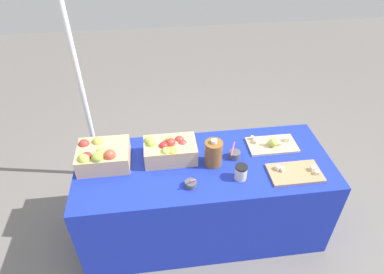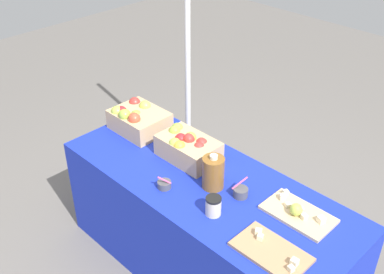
{
  "view_description": "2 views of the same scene",
  "coord_description": "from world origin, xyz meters",
  "views": [
    {
      "loc": [
        -0.32,
        -1.77,
        2.39
      ],
      "look_at": [
        -0.09,
        -0.0,
        1.0
      ],
      "focal_mm": 30.73,
      "sensor_mm": 36.0,
      "label": 1
    },
    {
      "loc": [
        1.51,
        -1.63,
        2.47
      ],
      "look_at": [
        -0.12,
        0.0,
        1.0
      ],
      "focal_mm": 44.21,
      "sensor_mm": 36.0,
      "label": 2
    }
  ],
  "objects": [
    {
      "name": "sample_bowl_mid",
      "position": [
        -0.13,
        -0.22,
        0.76
      ],
      "size": [
        0.08,
        0.09,
        0.1
      ],
      "color": "#4C4C51",
      "rests_on": "table"
    },
    {
      "name": "apple_crate_left",
      "position": [
        -0.74,
        0.09,
        0.82
      ],
      "size": [
        0.37,
        0.3,
        0.19
      ],
      "color": "tan",
      "rests_on": "table"
    },
    {
      "name": "apple_crate_middle",
      "position": [
        -0.25,
        0.09,
        0.83
      ],
      "size": [
        0.38,
        0.25,
        0.18
      ],
      "color": "tan",
      "rests_on": "table"
    },
    {
      "name": "cutting_board_back",
      "position": [
        0.56,
        0.13,
        0.76
      ],
      "size": [
        0.38,
        0.22,
        0.09
      ],
      "color": "#D1B284",
      "rests_on": "table"
    },
    {
      "name": "cutting_board_front",
      "position": [
        0.62,
        -0.19,
        0.75
      ],
      "size": [
        0.37,
        0.22,
        0.05
      ],
      "color": "tan",
      "rests_on": "table"
    },
    {
      "name": "sample_bowl_near",
      "position": [
        0.23,
        0.04,
        0.77
      ],
      "size": [
        0.09,
        0.1,
        0.12
      ],
      "color": "#4C4C51",
      "rests_on": "table"
    },
    {
      "name": "cider_jug",
      "position": [
        0.06,
        -0.01,
        0.84
      ],
      "size": [
        0.13,
        0.13,
        0.22
      ],
      "color": "brown",
      "rests_on": "table"
    },
    {
      "name": "tent_pole",
      "position": [
        -0.94,
        0.77,
        1.03
      ],
      "size": [
        0.04,
        0.04,
        2.05
      ],
      "primitive_type": "cylinder",
      "color": "white",
      "rests_on": "ground_plane"
    },
    {
      "name": "ground_plane",
      "position": [
        0.0,
        0.0,
        0.0
      ],
      "size": [
        10.0,
        10.0,
        0.0
      ],
      "primitive_type": "plane",
      "color": "slate"
    },
    {
      "name": "table",
      "position": [
        0.0,
        0.0,
        0.37
      ],
      "size": [
        1.9,
        0.76,
        0.74
      ],
      "primitive_type": "cube",
      "color": "#192DB7",
      "rests_on": "ground_plane"
    },
    {
      "name": "coffee_cup",
      "position": [
        0.22,
        -0.18,
        0.8
      ],
      "size": [
        0.09,
        0.09,
        0.11
      ],
      "color": "beige",
      "rests_on": "table"
    }
  ]
}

